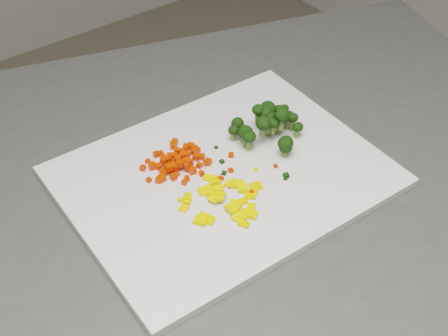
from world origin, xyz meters
TOP-DOWN VIEW (x-y plane):
  - cutting_board at (0.31, 0.02)m, footprint 0.45×0.36m
  - carrot_pile at (0.26, 0.08)m, footprint 0.10×0.10m
  - pepper_pile at (0.27, -0.03)m, footprint 0.11×0.11m
  - broccoli_pile at (0.41, 0.05)m, footprint 0.12×0.12m
  - carrot_cube_0 at (0.27, 0.06)m, footprint 0.01×0.01m
  - carrot_cube_1 at (0.30, 0.07)m, footprint 0.01×0.01m
  - carrot_cube_2 at (0.29, 0.12)m, footprint 0.01×0.01m
  - carrot_cube_3 at (0.25, 0.04)m, footprint 0.01×0.01m
  - carrot_cube_4 at (0.27, 0.06)m, footprint 0.01×0.01m
  - carrot_cube_5 at (0.26, 0.10)m, footprint 0.01×0.01m
  - carrot_cube_6 at (0.26, 0.09)m, footprint 0.01×0.01m
  - carrot_cube_7 at (0.25, 0.09)m, footprint 0.01×0.01m
  - carrot_cube_8 at (0.28, 0.08)m, footprint 0.01×0.01m
  - carrot_cube_9 at (0.23, 0.07)m, footprint 0.01×0.01m
  - carrot_cube_10 at (0.22, 0.06)m, footprint 0.01×0.01m
  - carrot_cube_11 at (0.30, 0.08)m, footprint 0.01×0.01m
  - carrot_cube_12 at (0.26, 0.07)m, footprint 0.01×0.01m
  - carrot_cube_13 at (0.28, 0.08)m, footprint 0.01×0.01m
  - carrot_cube_14 at (0.27, 0.05)m, footprint 0.01×0.01m
  - carrot_cube_15 at (0.28, 0.04)m, footprint 0.01×0.01m
  - carrot_cube_16 at (0.23, 0.09)m, footprint 0.01×0.01m
  - carrot_cube_17 at (0.24, 0.09)m, footprint 0.01×0.01m
  - carrot_cube_18 at (0.28, 0.07)m, footprint 0.01×0.01m
  - carrot_cube_19 at (0.25, 0.09)m, footprint 0.01×0.01m
  - carrot_cube_20 at (0.26, 0.08)m, footprint 0.01×0.01m
  - carrot_cube_21 at (0.31, 0.08)m, footprint 0.01×0.01m
  - carrot_cube_22 at (0.26, 0.09)m, footprint 0.01×0.01m
  - carrot_cube_23 at (0.21, 0.07)m, footprint 0.01×0.01m
  - carrot_cube_24 at (0.28, 0.06)m, footprint 0.01×0.01m
  - carrot_cube_25 at (0.25, 0.07)m, footprint 0.01×0.01m
  - carrot_cube_26 at (0.27, 0.05)m, footprint 0.01×0.01m
  - carrot_cube_27 at (0.26, 0.07)m, footprint 0.01×0.01m
  - carrot_cube_28 at (0.25, 0.06)m, footprint 0.01×0.01m
  - carrot_cube_29 at (0.24, 0.07)m, footprint 0.01×0.01m
  - carrot_cube_30 at (0.25, 0.07)m, footprint 0.01×0.01m
  - carrot_cube_31 at (0.25, 0.11)m, footprint 0.01×0.01m
  - carrot_cube_32 at (0.25, 0.08)m, footprint 0.01×0.01m
  - carrot_cube_33 at (0.24, 0.07)m, footprint 0.01×0.01m
  - carrot_cube_34 at (0.23, 0.09)m, footprint 0.01×0.01m
  - carrot_cube_35 at (0.29, 0.05)m, footprint 0.01×0.01m
  - carrot_cube_36 at (0.29, 0.08)m, footprint 0.01×0.01m
  - carrot_cube_37 at (0.23, 0.11)m, footprint 0.01×0.01m
  - carrot_cube_38 at (0.30, 0.09)m, footprint 0.01×0.01m
  - carrot_cube_39 at (0.30, 0.05)m, footprint 0.01×0.01m
  - carrot_cube_40 at (0.30, 0.05)m, footprint 0.01×0.01m
  - carrot_cube_41 at (0.27, 0.06)m, footprint 0.01×0.01m
  - carrot_cube_42 at (0.25, 0.09)m, footprint 0.01×0.01m
  - carrot_cube_43 at (0.30, 0.10)m, footprint 0.01×0.01m
  - carrot_cube_44 at (0.24, 0.06)m, footprint 0.01×0.01m
  - carrot_cube_45 at (0.27, 0.06)m, footprint 0.01×0.01m
  - carrot_cube_46 at (0.30, 0.10)m, footprint 0.01×0.01m
  - carrot_cube_47 at (0.29, 0.07)m, footprint 0.01×0.01m
  - carrot_cube_48 at (0.27, 0.08)m, footprint 0.01×0.01m
  - carrot_cube_49 at (0.30, 0.08)m, footprint 0.01×0.01m
  - carrot_cube_50 at (0.23, 0.06)m, footprint 0.01×0.01m
  - carrot_cube_51 at (0.25, 0.07)m, footprint 0.01×0.01m
  - carrot_cube_52 at (0.26, 0.11)m, footprint 0.01×0.01m
  - carrot_cube_53 at (0.26, 0.07)m, footprint 0.01×0.01m
  - carrot_cube_54 at (0.27, 0.09)m, footprint 0.01×0.01m
  - carrot_cube_55 at (0.27, 0.07)m, footprint 0.01×0.01m
  - carrot_cube_56 at (0.24, 0.09)m, footprint 0.01×0.01m
  - carrot_cube_57 at (0.25, 0.08)m, footprint 0.01×0.01m
  - carrot_cube_58 at (0.28, 0.12)m, footprint 0.01×0.01m
  - carrot_cube_59 at (0.26, 0.08)m, footprint 0.01×0.01m
  - carrot_cube_60 at (0.24, 0.07)m, footprint 0.01×0.01m
  - carrot_cube_61 at (0.28, 0.09)m, footprint 0.01×0.01m
  - carrot_cube_62 at (0.24, 0.05)m, footprint 0.01×0.01m
  - carrot_cube_63 at (0.26, 0.04)m, footprint 0.01×0.01m
  - carrot_cube_64 at (0.25, 0.07)m, footprint 0.01×0.01m
  - carrot_cube_65 at (0.28, 0.11)m, footprint 0.01×0.01m
  - carrot_cube_66 at (0.27, 0.05)m, footprint 0.01×0.01m
  - carrot_cube_67 at (0.22, 0.10)m, footprint 0.01×0.01m
  - carrot_cube_68 at (0.26, 0.10)m, footprint 0.01×0.01m
  - carrot_cube_69 at (0.23, 0.07)m, footprint 0.01×0.01m
  - carrot_cube_70 at (0.29, 0.10)m, footprint 0.01×0.01m
  - carrot_cube_71 at (0.27, 0.06)m, footprint 0.01×0.01m
  - pepper_chunk_0 at (0.29, 0.01)m, footprint 0.02×0.02m
  - pepper_chunk_1 at (0.23, -0.03)m, footprint 0.01×0.02m
  - pepper_chunk_2 at (0.30, -0.00)m, footprint 0.02×0.02m
  - pepper_chunk_3 at (0.26, 0.01)m, footprint 0.02×0.02m
  - pepper_chunk_4 at (0.28, -0.04)m, footprint 0.02×0.02m
  - pepper_chunk_5 at (0.28, 0.03)m, footprint 0.02×0.02m
  - pepper_chunk_6 at (0.27, -0.04)m, footprint 0.02×0.02m
  - pepper_chunk_7 at (0.27, -0.00)m, footprint 0.02×0.02m
  - pepper_chunk_8 at (0.28, -0.04)m, footprint 0.02×0.01m
  - pepper_chunk_9 at (0.29, 0.02)m, footprint 0.02×0.02m
  - pepper_chunk_10 at (0.29, 0.02)m, footprint 0.02×0.02m
  - pepper_chunk_11 at (0.28, 0.00)m, footprint 0.02×0.02m
  - pepper_chunk_12 at (0.28, -0.06)m, footprint 0.02×0.02m
  - pepper_chunk_13 at (0.24, 0.01)m, footprint 0.02×0.02m
  - pepper_chunk_14 at (0.26, 0.01)m, footprint 0.02×0.02m
  - pepper_chunk_15 at (0.31, -0.04)m, footprint 0.02×0.02m
  - pepper_chunk_16 at (0.23, 0.00)m, footprint 0.02×0.02m
  - pepper_chunk_17 at (0.31, -0.01)m, footprint 0.02×0.02m
  - pepper_chunk_18 at (0.28, -0.04)m, footprint 0.02×0.02m
  - pepper_chunk_19 at (0.29, -0.07)m, footprint 0.02×0.02m
  - pepper_chunk_20 at (0.27, -0.02)m, footprint 0.02×0.02m
  - pepper_chunk_21 at (0.29, -0.04)m, footprint 0.02×0.01m
  - pepper_chunk_22 at (0.29, -0.06)m, footprint 0.02×0.02m
  - pepper_chunk_23 at (0.22, -0.00)m, footprint 0.02×0.02m
  - pepper_chunk_24 at (0.31, -0.04)m, footprint 0.02×0.02m
  - pepper_chunk_25 at (0.27, -0.04)m, footprint 0.01×0.02m
  - pepper_chunk_26 at (0.33, -0.03)m, footprint 0.02×0.02m
  - pepper_chunk_27 at (0.31, -0.02)m, footprint 0.02×0.02m
  - pepper_chunk_28 at (0.27, -0.00)m, footprint 0.02×0.02m
  - pepper_chunk_29 at (0.26, -0.02)m, footprint 0.02×0.02m
  - pepper_chunk_30 at (0.27, -0.07)m, footprint 0.02×0.02m
  - pepper_chunk_31 at (0.24, -0.04)m, footprint 0.02×0.02m
  - pepper_chunk_32 at (0.31, -0.01)m, footprint 0.02×0.02m
  - pepper_chunk_33 at (0.23, -0.04)m, footprint 0.02×0.03m
  - pepper_chunk_34 at (0.27, 0.01)m, footprint 0.01×0.01m
  - pepper_chunk_35 at (0.27, -0.06)m, footprint 0.02×0.02m
  - broccoli_floret_0 at (0.42, 0.04)m, footprint 0.02×0.02m
  - broccoli_floret_1 at (0.46, 0.07)m, footprint 0.02×0.02m
  - broccoli_floret_2 at (0.42, 0.06)m, footprint 0.02×0.02m
  - broccoli_floret_3 at (0.45, 0.04)m, footprint 0.02×0.02m
  - broccoli_floret_4 at (0.44, 0.06)m, footprint 0.03×0.03m
  - broccoli_floret_5 at (0.45, 0.05)m, footprint 0.02×0.02m
  - broccoli_floret_6 at (0.38, 0.08)m, footprint 0.03×0.03m
  - broccoli_floret_7 at (0.43, 0.05)m, footprint 0.03×0.03m
  - broccoli_floret_8 at (0.43, 0.04)m, footprint 0.03×0.03m
  - broccoli_floret_9 at (0.43, 0.08)m, footprint 0.03×0.03m
  - broccoli_floret_10 at (0.37, 0.06)m, footprint 0.03×0.03m
  - broccoli_floret_11 at (0.44, 0.06)m, footprint 0.03×0.03m
  - broccoli_floret_12 at (0.40, -0.00)m, footprint 0.03×0.03m
  - broccoli_floret_13 at (0.36, 0.07)m, footprint 0.02×0.02m
  - broccoli_floret_14 at (0.41, 0.04)m, footprint 0.02×0.02m
  - broccoli_floret_15 at (0.41, 0.05)m, footprint 0.02×0.02m
  - broccoli_floret_16 at (0.45, 0.02)m, footprint 0.02×0.02m
  - broccoli_floret_17 at (0.40, 0.00)m, footprint 0.03×0.03m
  - broccoli_floret_18 at (0.41, 0.05)m, footprint 0.03×0.03m
  - broccoli_floret_19 at (0.43, 0.07)m, footprint 0.03×0.03m
  - broccoli_floret_20 at (0.37, 0.04)m, footprint 0.03×0.03m
  - broccoli_floret_21 at (0.43, 0.04)m, footprint 0.02×0.02m
  - broccoli_floret_22 at (0.37, 0.05)m, footprint 0.02×0.02m
  - broccoli_floret_23 at (0.42, 0.07)m, footprint 0.03×0.03m
  - broccoli_floret_24 at (0.39, 0.04)m, footprint 0.03×0.03m
  - broccoli_floret_25 at (0.41, 0.07)m, footprint 0.03×0.03m
  - stray_bit_0 at (0.31, -0.03)m, footprint 0.01×0.01m
  - stray_bit_1 at (0.32, 0.02)m, footprint 0.01×0.01m
  - stray_bit_2 at (0.38, -0.01)m, footprint 0.01×0.01m
  - stray_bit_3 at (0.34, 0.05)m, footprint 0.01×0.01m
  - stray_bit_4 at (0.30, -0.01)m, footprint 0.00×0.00m
  - stray_bit_5 at (0.28, 0.08)m, footprint 0.01×0.01m
  - stray_bit_6 at (0.35, -0.00)m, footprint 0.01×0.01m
  - stray_bit_7 at (0.37, -0.04)m, footprint 0.00×0.00m
  - stray_bit_8 at (0.33, 0.07)m, footprint 0.01×0.01m
  - stray_bit_9 at (0.30, 0.01)m, footprint 0.01×0.01m
  - stray_bit_10 at (0.23, 0.01)m, footprint 0.01×0.01m
  - stray_bit_11 at (0.32, 0.04)m, footprint 0.01×0.01m
  - stray_bit_12 at (0.31, 0.02)m, footprint 0.01×0.01m
  - stray_bit_13 at (0.37, -0.04)m, footprint 0.01×0.01m

SIDE VIEW (x-z plane):
  - cutting_board at x=0.31m, z-range 0.90..0.91m
  - pepper_chunk_0 at x=0.29m, z-range 0.91..0.92m
  - pepper_chunk_6 at x=0.27m, z-range 0.91..0.92m
  - stray_bit_4 at x=0.30m, z-range 0.91..0.92m
  - stray_bit_8 at x=0.33m, z-range 0.91..0.92m
  - stray_bit_7 at x=0.37m, z-range 0.91..0.92m
  - pepper_chunk_24 at x=0.31m, z-range 0.91..0.92m
  - pepper_chunk_3 at x=0.26m, z-range 0.91..0.92m
  - stray_bit_5 at x=0.28m, z-range 0.91..0.92m
  - pepper_chunk_34 at x=0.27m, z-range 0.91..0.92m
  - pepper_chunk_23 at x=0.22m, z-range 0.91..0.92m
  - stray_bit_2 at x=0.38m, z-range 0.91..0.92m
  - pepper_chunk_17 at x=0.31m, z-range 0.91..0.92m
  - stray_bit_6 at x=0.35m, z-range 0.91..0.92m
  - pepper_chunk_13 at x=0.24m, z-range 0.91..0.92m
  - pepper_chunk_18 at x=0.28m, z-range 0.91..0.92m
  - pepper_chunk_5 at x=0.28m, z-range 0.91..0.92m
  - pepper_chunk_11 at x=0.28m, z-range 0.91..0.92m
  - pepper_chunk_2 at x=0.30m, z-range 0.91..0.92m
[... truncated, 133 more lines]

